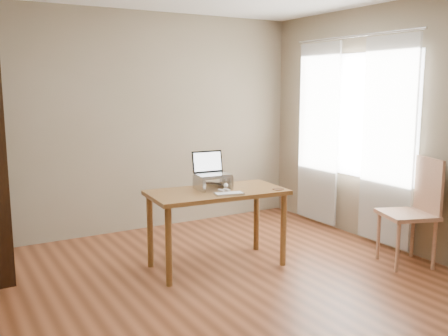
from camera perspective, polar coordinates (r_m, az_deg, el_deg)
room at (r=4.10m, az=2.99°, el=3.30°), size 4.04×4.54×2.64m
curtains at (r=5.91m, az=14.21°, el=3.61°), size 0.03×1.90×2.25m
desk at (r=4.78m, az=-0.81°, el=-3.85°), size 1.34×0.74×0.75m
laptop_stand at (r=4.80m, az=-1.29°, el=-1.44°), size 0.32×0.25×0.13m
laptop at (r=4.83m, az=-1.61°, el=-0.10°), size 0.33×0.29×0.22m
keyboard at (r=4.57m, az=0.58°, el=-2.96°), size 0.29×0.17×0.02m
coaster at (r=4.83m, az=6.22°, el=-2.42°), size 0.11×0.11×0.01m
cat at (r=4.84m, az=-1.30°, el=-1.63°), size 0.24×0.47×0.14m
chair at (r=5.22m, az=20.82°, el=-4.10°), size 0.60×0.60×1.05m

